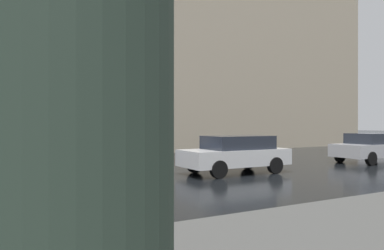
# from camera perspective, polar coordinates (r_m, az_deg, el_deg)

# --- Properties ---
(haussmann_block_corner) EXTENTS (16.97, 29.75, 25.25)m
(haussmann_block_corner) POSITION_cam_1_polar(r_m,az_deg,el_deg) (34.30, -3.98, 17.95)
(haussmann_block_corner) COLOR tan
(haussmann_block_corner) RESTS_ON ground_plane
(billboard_column) EXTENTS (1.32, 1.32, 3.20)m
(billboard_column) POSITION_cam_1_polar(r_m,az_deg,el_deg) (2.45, -17.78, -0.81)
(billboard_column) COLOR #28382D
(billboard_column) RESTS_ON sidewalk_pavement
(car_silver) EXTENTS (1.85, 4.10, 1.41)m
(car_silver) POSITION_cam_1_polar(r_m,az_deg,el_deg) (19.62, 26.53, -3.08)
(car_silver) COLOR #B7B7BC
(car_silver) RESTS_ON ground_plane
(car_white) EXTENTS (1.85, 4.10, 1.41)m
(car_white) POSITION_cam_1_polar(r_m,az_deg,el_deg) (13.73, 6.88, -4.42)
(car_white) COLOR silver
(car_white) RESTS_ON ground_plane
(car_navy) EXTENTS (1.85, 4.10, 1.41)m
(car_navy) POSITION_cam_1_polar(r_m,az_deg,el_deg) (14.54, -15.35, -4.17)
(car_navy) COLOR navy
(car_navy) RESTS_ON ground_plane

